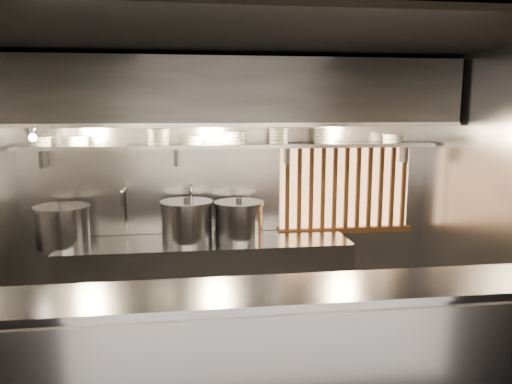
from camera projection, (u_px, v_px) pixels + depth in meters
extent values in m
plane|color=black|center=(248.00, 375.00, 4.31)|extent=(4.50, 4.50, 0.00)
plane|color=black|center=(247.00, 39.00, 3.84)|extent=(4.50, 4.50, 0.00)
plane|color=gray|center=(232.00, 188.00, 5.54)|extent=(4.50, 0.00, 4.50)
plane|color=gray|center=(502.00, 209.00, 4.38)|extent=(0.00, 3.00, 3.00)
cube|color=#9F9FA5|center=(265.00, 373.00, 3.29)|extent=(4.50, 0.50, 1.10)
cube|color=#9F9FA5|center=(266.00, 291.00, 3.19)|extent=(4.50, 0.56, 0.03)
cube|color=#9F9FA5|center=(207.00, 282.00, 5.30)|extent=(3.00, 0.70, 0.90)
cube|color=#9F9FA5|center=(233.00, 146.00, 5.29)|extent=(4.40, 0.34, 0.04)
cube|color=#2D2D30|center=(234.00, 93.00, 4.98)|extent=(4.40, 0.80, 0.65)
cube|color=#9F9FA5|center=(239.00, 125.00, 4.64)|extent=(4.40, 0.03, 0.04)
cube|color=#FFB672|center=(345.00, 188.00, 5.70)|extent=(1.50, 0.02, 0.92)
cube|color=brown|center=(348.00, 145.00, 5.57)|extent=(1.56, 0.06, 0.06)
cube|color=brown|center=(345.00, 230.00, 5.73)|extent=(1.56, 0.06, 0.06)
cube|color=brown|center=(287.00, 190.00, 5.56)|extent=(0.04, 0.04, 0.92)
cube|color=brown|center=(299.00, 189.00, 5.58)|extent=(0.04, 0.04, 0.92)
cube|color=brown|center=(311.00, 189.00, 5.60)|extent=(0.04, 0.04, 0.92)
cube|color=brown|center=(323.00, 189.00, 5.61)|extent=(0.04, 0.04, 0.92)
cube|color=brown|center=(335.00, 188.00, 5.63)|extent=(0.04, 0.04, 0.92)
cube|color=brown|center=(346.00, 188.00, 5.65)|extent=(0.04, 0.04, 0.92)
cube|color=brown|center=(358.00, 188.00, 5.67)|extent=(0.04, 0.04, 0.92)
cube|color=brown|center=(369.00, 188.00, 5.69)|extent=(0.04, 0.04, 0.92)
cube|color=brown|center=(381.00, 187.00, 5.71)|extent=(0.04, 0.04, 0.92)
cube|color=brown|center=(392.00, 187.00, 5.72)|extent=(0.04, 0.04, 0.92)
cube|color=brown|center=(403.00, 187.00, 5.74)|extent=(0.05, 0.04, 0.92)
cylinder|color=silver|center=(126.00, 210.00, 5.37)|extent=(0.03, 0.03, 0.48)
sphere|color=silver|center=(125.00, 188.00, 5.33)|extent=(0.04, 0.04, 0.04)
cylinder|color=silver|center=(123.00, 190.00, 5.21)|extent=(0.03, 0.26, 0.03)
sphere|color=silver|center=(122.00, 192.00, 5.08)|extent=(0.04, 0.04, 0.04)
cylinder|color=silver|center=(122.00, 199.00, 5.09)|extent=(0.03, 0.03, 0.14)
cylinder|color=silver|center=(191.00, 208.00, 5.47)|extent=(0.03, 0.03, 0.48)
sphere|color=silver|center=(191.00, 187.00, 5.43)|extent=(0.04, 0.04, 0.04)
cylinder|color=silver|center=(191.00, 189.00, 5.30)|extent=(0.03, 0.26, 0.03)
sphere|color=silver|center=(191.00, 191.00, 5.17)|extent=(0.04, 0.04, 0.04)
cylinder|color=silver|center=(191.00, 197.00, 5.18)|extent=(0.03, 0.03, 0.14)
cone|color=#9F9FA5|center=(30.00, 131.00, 4.54)|extent=(0.25, 0.27, 0.20)
sphere|color=#FFE0B2|center=(33.00, 138.00, 4.53)|extent=(0.07, 0.07, 0.07)
cylinder|color=#2D2D30|center=(32.00, 122.00, 4.62)|extent=(0.02, 0.22, 0.02)
cylinder|color=#2D2D30|center=(224.00, 131.00, 5.13)|extent=(0.01, 0.01, 0.12)
sphere|color=#FFE0B2|center=(224.00, 139.00, 5.14)|extent=(0.09, 0.09, 0.09)
cylinder|color=#9F9FA5|center=(63.00, 228.00, 5.00)|extent=(0.66, 0.66, 0.38)
cylinder|color=#9F9FA5|center=(62.00, 207.00, 4.96)|extent=(0.70, 0.70, 0.03)
cylinder|color=#2D2D30|center=(61.00, 204.00, 4.96)|extent=(0.06, 0.06, 0.04)
cylinder|color=#9F9FA5|center=(239.00, 222.00, 5.27)|extent=(0.58, 0.58, 0.38)
cylinder|color=#9F9FA5|center=(239.00, 203.00, 5.24)|extent=(0.61, 0.61, 0.03)
cylinder|color=#2D2D30|center=(239.00, 200.00, 5.23)|extent=(0.06, 0.06, 0.04)
cylinder|color=#9F9FA5|center=(187.00, 223.00, 5.17)|extent=(0.68, 0.68, 0.40)
cylinder|color=#9F9FA5|center=(186.00, 203.00, 5.14)|extent=(0.71, 0.71, 0.03)
cylinder|color=#2D2D30|center=(186.00, 199.00, 5.13)|extent=(0.06, 0.06, 0.04)
cylinder|color=silver|center=(40.00, 144.00, 5.02)|extent=(0.20, 0.20, 0.03)
cylinder|color=silver|center=(40.00, 140.00, 5.01)|extent=(0.20, 0.20, 0.03)
cylinder|color=silver|center=(40.00, 137.00, 5.01)|extent=(0.22, 0.22, 0.01)
cylinder|color=silver|center=(78.00, 144.00, 5.07)|extent=(0.22, 0.22, 0.03)
cylinder|color=silver|center=(78.00, 140.00, 5.06)|extent=(0.22, 0.22, 0.03)
cylinder|color=silver|center=(78.00, 137.00, 5.06)|extent=(0.23, 0.23, 0.01)
cylinder|color=silver|center=(159.00, 143.00, 5.18)|extent=(0.21, 0.21, 0.03)
cylinder|color=silver|center=(158.00, 139.00, 5.17)|extent=(0.21, 0.21, 0.03)
cylinder|color=silver|center=(158.00, 136.00, 5.16)|extent=(0.21, 0.21, 0.03)
cylinder|color=silver|center=(158.00, 132.00, 5.16)|extent=(0.21, 0.21, 0.03)
cylinder|color=silver|center=(158.00, 129.00, 5.15)|extent=(0.23, 0.23, 0.01)
cylinder|color=silver|center=(191.00, 143.00, 5.22)|extent=(0.22, 0.22, 0.03)
cylinder|color=silver|center=(191.00, 139.00, 5.21)|extent=(0.22, 0.22, 0.03)
cylinder|color=silver|center=(191.00, 136.00, 5.21)|extent=(0.23, 0.23, 0.01)
cylinder|color=silver|center=(236.00, 142.00, 5.28)|extent=(0.21, 0.21, 0.03)
cylinder|color=silver|center=(236.00, 139.00, 5.28)|extent=(0.21, 0.21, 0.03)
cylinder|color=silver|center=(236.00, 135.00, 5.27)|extent=(0.21, 0.21, 0.03)
cylinder|color=silver|center=(236.00, 132.00, 5.27)|extent=(0.23, 0.23, 0.01)
cylinder|color=silver|center=(278.00, 142.00, 5.35)|extent=(0.20, 0.20, 0.03)
cylinder|color=silver|center=(279.00, 138.00, 5.34)|extent=(0.20, 0.20, 0.03)
cylinder|color=silver|center=(279.00, 135.00, 5.33)|extent=(0.20, 0.20, 0.03)
cylinder|color=silver|center=(279.00, 131.00, 5.33)|extent=(0.20, 0.20, 0.03)
cylinder|color=silver|center=(279.00, 128.00, 5.32)|extent=(0.21, 0.21, 0.01)
cylinder|color=silver|center=(324.00, 141.00, 5.41)|extent=(0.22, 0.22, 0.03)
cylinder|color=silver|center=(324.00, 138.00, 5.41)|extent=(0.22, 0.22, 0.03)
cylinder|color=silver|center=(324.00, 134.00, 5.40)|extent=(0.22, 0.22, 0.03)
cylinder|color=silver|center=(324.00, 131.00, 5.39)|extent=(0.22, 0.22, 0.03)
cylinder|color=silver|center=(324.00, 128.00, 5.39)|extent=(0.23, 0.23, 0.01)
cylinder|color=silver|center=(393.00, 141.00, 5.52)|extent=(0.21, 0.21, 0.03)
cylinder|color=silver|center=(393.00, 137.00, 5.51)|extent=(0.21, 0.21, 0.03)
cylinder|color=silver|center=(393.00, 135.00, 5.51)|extent=(0.23, 0.23, 0.01)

